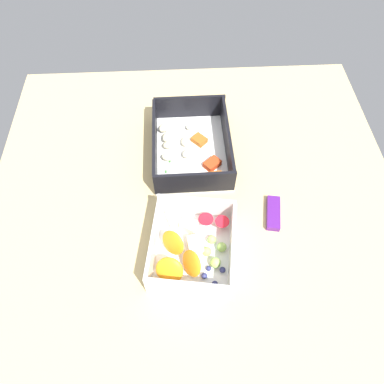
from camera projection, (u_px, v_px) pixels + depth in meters
table_surface at (195, 206)px, 69.12cm from camera, size 80.00×80.00×2.00cm
pasta_container at (191, 147)px, 73.53cm from camera, size 21.15×15.60×6.17cm
fruit_bowl at (192, 247)px, 61.02cm from camera, size 17.81×16.13×5.68cm
candy_bar at (273, 213)px, 66.37cm from camera, size 7.32×3.63×1.20cm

